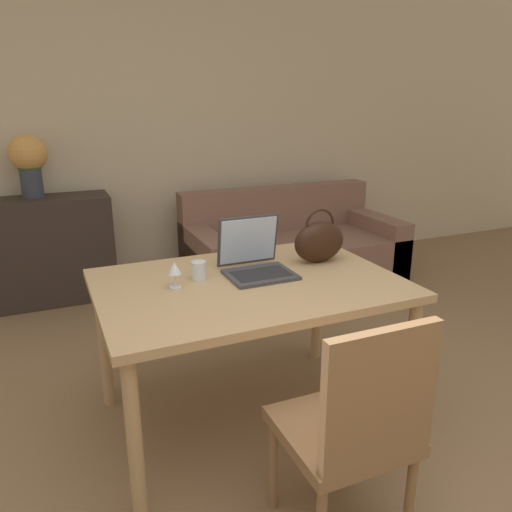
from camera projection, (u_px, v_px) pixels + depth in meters
wall_back at (127, 129)px, 4.26m from camera, size 10.00×0.06×2.70m
dining_table at (249, 297)px, 2.40m from camera, size 1.42×0.99×0.77m
chair at (355, 425)px, 1.73m from camera, size 0.44×0.44×0.94m
couch at (291, 252)px, 4.49m from camera, size 1.86×0.94×0.82m
sideboard at (51, 250)px, 4.02m from camera, size 0.97×0.40×0.86m
laptop at (255, 258)px, 2.48m from camera, size 0.32×0.31×0.27m
drinking_glass at (199, 270)px, 2.39m from camera, size 0.07×0.07×0.09m
wine_glass at (174, 270)px, 2.27m from camera, size 0.06×0.06×0.12m
handbag at (319, 241)px, 2.63m from camera, size 0.29×0.13×0.29m
flower_vase at (29, 160)px, 3.81m from camera, size 0.28×0.28×0.48m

